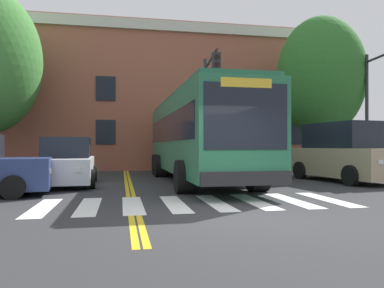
{
  "coord_description": "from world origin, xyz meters",
  "views": [
    {
      "loc": [
        -2.37,
        -7.34,
        1.46
      ],
      "look_at": [
        0.29,
        6.55,
        1.52
      ],
      "focal_mm": 35.0,
      "sensor_mm": 36.0,
      "label": 1
    }
  ],
  "objects_px": {
    "city_bus": "(197,135)",
    "car_red_behind_bus": "(181,152)",
    "traffic_light_near_corner": "(378,92)",
    "street_tree_curbside_large": "(321,77)",
    "car_tan_far_lane": "(343,154)",
    "traffic_light_overhead": "(209,93)",
    "car_white_near_lane": "(67,163)"
  },
  "relations": [
    {
      "from": "car_white_near_lane",
      "to": "car_tan_far_lane",
      "type": "distance_m",
      "value": 10.9
    },
    {
      "from": "car_white_near_lane",
      "to": "traffic_light_near_corner",
      "type": "bearing_deg",
      "value": 4.63
    },
    {
      "from": "city_bus",
      "to": "car_white_near_lane",
      "type": "height_order",
      "value": "city_bus"
    },
    {
      "from": "car_red_behind_bus",
      "to": "traffic_light_overhead",
      "type": "relative_size",
      "value": 0.93
    },
    {
      "from": "street_tree_curbside_large",
      "to": "traffic_light_overhead",
      "type": "bearing_deg",
      "value": -165.29
    },
    {
      "from": "traffic_light_near_corner",
      "to": "street_tree_curbside_large",
      "type": "bearing_deg",
      "value": 114.15
    },
    {
      "from": "city_bus",
      "to": "car_red_behind_bus",
      "type": "distance_m",
      "value": 10.05
    },
    {
      "from": "city_bus",
      "to": "traffic_light_overhead",
      "type": "height_order",
      "value": "traffic_light_overhead"
    },
    {
      "from": "city_bus",
      "to": "car_tan_far_lane",
      "type": "height_order",
      "value": "city_bus"
    },
    {
      "from": "city_bus",
      "to": "traffic_light_overhead",
      "type": "relative_size",
      "value": 2.04
    },
    {
      "from": "car_red_behind_bus",
      "to": "city_bus",
      "type": "bearing_deg",
      "value": -95.29
    },
    {
      "from": "city_bus",
      "to": "car_red_behind_bus",
      "type": "relative_size",
      "value": 2.2
    },
    {
      "from": "car_tan_far_lane",
      "to": "city_bus",
      "type": "bearing_deg",
      "value": 169.62
    },
    {
      "from": "car_tan_far_lane",
      "to": "traffic_light_near_corner",
      "type": "height_order",
      "value": "traffic_light_near_corner"
    },
    {
      "from": "car_white_near_lane",
      "to": "car_tan_far_lane",
      "type": "bearing_deg",
      "value": -3.04
    },
    {
      "from": "car_tan_far_lane",
      "to": "traffic_light_overhead",
      "type": "relative_size",
      "value": 0.89
    },
    {
      "from": "car_red_behind_bus",
      "to": "traffic_light_near_corner",
      "type": "bearing_deg",
      "value": -49.9
    },
    {
      "from": "car_tan_far_lane",
      "to": "car_red_behind_bus",
      "type": "distance_m",
      "value": 12.11
    },
    {
      "from": "street_tree_curbside_large",
      "to": "city_bus",
      "type": "bearing_deg",
      "value": -155.06
    },
    {
      "from": "city_bus",
      "to": "street_tree_curbside_large",
      "type": "distance_m",
      "value": 8.91
    },
    {
      "from": "street_tree_curbside_large",
      "to": "car_red_behind_bus",
      "type": "bearing_deg",
      "value": 135.47
    },
    {
      "from": "city_bus",
      "to": "car_red_behind_bus",
      "type": "bearing_deg",
      "value": 84.71
    },
    {
      "from": "car_red_behind_bus",
      "to": "traffic_light_overhead",
      "type": "xyz_separation_m",
      "value": [
        0.02,
        -8.21,
        2.86
      ]
    },
    {
      "from": "car_white_near_lane",
      "to": "car_tan_far_lane",
      "type": "xyz_separation_m",
      "value": [
        10.88,
        -0.58,
        0.33
      ]
    },
    {
      "from": "car_red_behind_bus",
      "to": "traffic_light_near_corner",
      "type": "distance_m",
      "value": 12.58
    },
    {
      "from": "car_red_behind_bus",
      "to": "street_tree_curbside_large",
      "type": "xyz_separation_m",
      "value": [
        6.59,
        -6.48,
        4.13
      ]
    },
    {
      "from": "car_white_near_lane",
      "to": "traffic_light_near_corner",
      "type": "relative_size",
      "value": 0.72
    },
    {
      "from": "street_tree_curbside_large",
      "to": "car_tan_far_lane",
      "type": "bearing_deg",
      "value": -109.81
    },
    {
      "from": "car_red_behind_bus",
      "to": "traffic_light_near_corner",
      "type": "relative_size",
      "value": 0.9
    },
    {
      "from": "city_bus",
      "to": "car_white_near_lane",
      "type": "distance_m",
      "value": 5.15
    },
    {
      "from": "car_red_behind_bus",
      "to": "traffic_light_overhead",
      "type": "distance_m",
      "value": 8.69
    },
    {
      "from": "car_white_near_lane",
      "to": "traffic_light_near_corner",
      "type": "distance_m",
      "value": 14.22
    }
  ]
}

